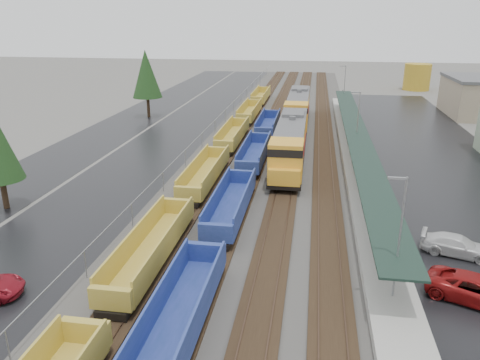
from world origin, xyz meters
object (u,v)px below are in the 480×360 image
object	(u,v)px
well_string_blue	(211,247)
storage_tank	(417,77)
well_string_yellow	(205,174)
locomotive_trail	(298,109)
locomotive_lead	(290,143)
parked_car_east_b	(477,290)
parked_car_east_c	(457,246)

from	to	relation	value
well_string_blue	storage_tank	distance (m)	90.53
storage_tank	well_string_yellow	bearing A→B (deg)	-115.38
locomotive_trail	well_string_yellow	bearing A→B (deg)	-105.55
well_string_blue	storage_tank	xyz separation A→B (m)	(29.33, 85.63, 1.81)
well_string_blue	well_string_yellow	bearing A→B (deg)	104.58
locomotive_trail	well_string_blue	world-z (taller)	locomotive_trail
locomotive_lead	parked_car_east_b	bearing A→B (deg)	-63.68
locomotive_lead	well_string_yellow	xyz separation A→B (m)	(-8.00, -7.76, -1.48)
locomotive_lead	well_string_yellow	world-z (taller)	locomotive_lead
storage_tank	locomotive_lead	bearing A→B (deg)	-112.06
parked_car_east_c	well_string_yellow	bearing A→B (deg)	78.09
well_string_yellow	storage_tank	bearing A→B (deg)	64.62
storage_tank	parked_car_east_c	bearing A→B (deg)	-98.60
locomotive_lead	locomotive_trail	distance (m)	21.00
parked_car_east_b	well_string_yellow	bearing A→B (deg)	74.18
well_string_blue	locomotive_lead	bearing A→B (deg)	80.19
parked_car_east_b	parked_car_east_c	bearing A→B (deg)	20.26
well_string_blue	storage_tank	size ratio (longest dim) A/B	15.22
parked_car_east_c	storage_tank	bearing A→B (deg)	8.47
well_string_blue	locomotive_trail	bearing A→B (deg)	84.82
storage_tank	well_string_blue	bearing A→B (deg)	-108.91
parked_car_east_c	locomotive_trail	bearing A→B (deg)	34.86
locomotive_trail	parked_car_east_b	bearing A→B (deg)	-74.88
well_string_blue	parked_car_east_c	distance (m)	17.37
locomotive_trail	storage_tank	distance (m)	48.62
locomotive_lead	locomotive_trail	world-z (taller)	same
well_string_yellow	well_string_blue	distance (m)	15.89
locomotive_trail	parked_car_east_b	world-z (taller)	locomotive_trail
parked_car_east_c	well_string_blue	bearing A→B (deg)	119.61
locomotive_lead	storage_tank	distance (m)	67.43
locomotive_lead	storage_tank	size ratio (longest dim) A/B	3.69
locomotive_lead	well_string_blue	world-z (taller)	locomotive_lead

